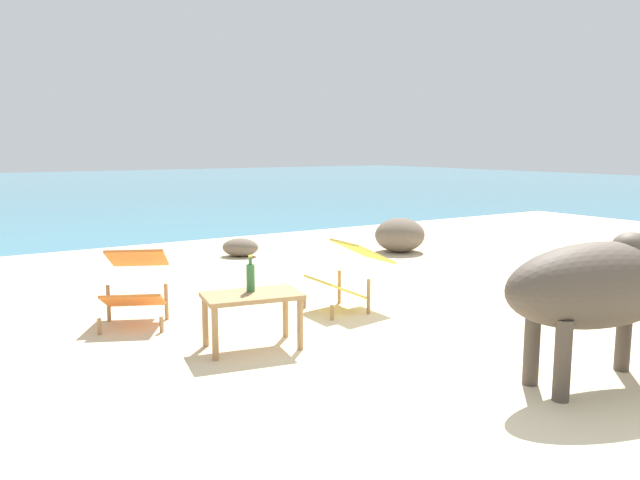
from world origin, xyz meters
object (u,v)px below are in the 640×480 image
cow (605,286)px  deck_chair_near (349,271)px  deck_chair_far (136,281)px  bottle (251,277)px  low_bench_table (252,303)px

cow → deck_chair_near: size_ratio=2.35×
deck_chair_near → deck_chair_far: bearing=-17.6°
deck_chair_near → deck_chair_far: 2.02m
cow → deck_chair_far: cow is taller
cow → deck_chair_near: bearing=109.4°
bottle → deck_chair_near: 1.44m
bottle → deck_chair_near: bearing=21.0°
low_bench_table → deck_chair_near: size_ratio=1.05×
low_bench_table → bottle: size_ratio=2.80×
bottle → deck_chair_far: (-0.57, 1.19, -0.18)m
low_bench_table → deck_chair_near: 1.47m
low_bench_table → deck_chair_near: deck_chair_near is taller
low_bench_table → cow: bearing=-39.3°
low_bench_table → deck_chair_near: (1.35, 0.57, 0.01)m
cow → bottle: 2.59m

